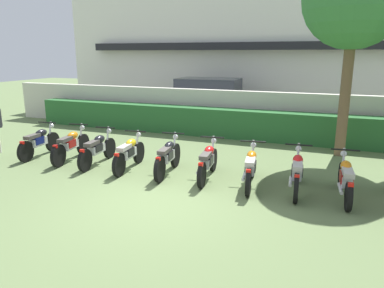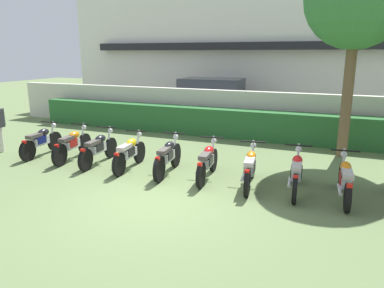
{
  "view_description": "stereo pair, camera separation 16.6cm",
  "coord_description": "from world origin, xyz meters",
  "px_view_note": "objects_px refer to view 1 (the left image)",
  "views": [
    {
      "loc": [
        3.3,
        -6.28,
        2.98
      ],
      "look_at": [
        0.0,
        2.0,
        0.75
      ],
      "focal_mm": 34.16,
      "sensor_mm": 36.0,
      "label": 1
    },
    {
      "loc": [
        3.46,
        -6.22,
        2.98
      ],
      "look_at": [
        0.0,
        2.0,
        0.75
      ],
      "focal_mm": 34.16,
      "sensor_mm": 36.0,
      "label": 2
    }
  ],
  "objects_px": {
    "motorcycle_in_row_4": "(168,157)",
    "motorcycle_in_row_7": "(297,172)",
    "motorcycle_in_row_6": "(251,167)",
    "motorcycle_in_row_5": "(208,161)",
    "motorcycle_in_row_0": "(39,142)",
    "motorcycle_in_row_1": "(71,145)",
    "motorcycle_in_row_8": "(345,178)",
    "motorcycle_in_row_2": "(97,149)",
    "parked_car": "(212,100)",
    "motorcycle_in_row_3": "(129,153)"
  },
  "relations": [
    {
      "from": "motorcycle_in_row_7",
      "to": "motorcycle_in_row_8",
      "type": "height_order",
      "value": "motorcycle_in_row_7"
    },
    {
      "from": "motorcycle_in_row_0",
      "to": "motorcycle_in_row_8",
      "type": "height_order",
      "value": "motorcycle_in_row_0"
    },
    {
      "from": "motorcycle_in_row_4",
      "to": "motorcycle_in_row_1",
      "type": "bearing_deg",
      "value": 81.23
    },
    {
      "from": "parked_car",
      "to": "motorcycle_in_row_8",
      "type": "relative_size",
      "value": 2.39
    },
    {
      "from": "motorcycle_in_row_4",
      "to": "motorcycle_in_row_8",
      "type": "xyz_separation_m",
      "value": [
        4.13,
        -0.06,
        -0.02
      ]
    },
    {
      "from": "motorcycle_in_row_3",
      "to": "motorcycle_in_row_2",
      "type": "bearing_deg",
      "value": 80.32
    },
    {
      "from": "motorcycle_in_row_4",
      "to": "motorcycle_in_row_5",
      "type": "bearing_deg",
      "value": -95.56
    },
    {
      "from": "motorcycle_in_row_6",
      "to": "motorcycle_in_row_8",
      "type": "distance_m",
      "value": 2.01
    },
    {
      "from": "motorcycle_in_row_3",
      "to": "motorcycle_in_row_5",
      "type": "distance_m",
      "value": 2.16
    },
    {
      "from": "motorcycle_in_row_2",
      "to": "motorcycle_in_row_6",
      "type": "bearing_deg",
      "value": -97.54
    },
    {
      "from": "parked_car",
      "to": "motorcycle_in_row_1",
      "type": "relative_size",
      "value": 2.37
    },
    {
      "from": "motorcycle_in_row_3",
      "to": "motorcycle_in_row_4",
      "type": "relative_size",
      "value": 0.95
    },
    {
      "from": "motorcycle_in_row_3",
      "to": "motorcycle_in_row_6",
      "type": "distance_m",
      "value": 3.23
    },
    {
      "from": "motorcycle_in_row_0",
      "to": "motorcycle_in_row_8",
      "type": "distance_m",
      "value": 8.35
    },
    {
      "from": "motorcycle_in_row_0",
      "to": "motorcycle_in_row_7",
      "type": "distance_m",
      "value": 7.37
    },
    {
      "from": "parked_car",
      "to": "motorcycle_in_row_8",
      "type": "distance_m",
      "value": 9.43
    },
    {
      "from": "parked_car",
      "to": "motorcycle_in_row_4",
      "type": "xyz_separation_m",
      "value": [
        1.41,
        -7.56,
        -0.48
      ]
    },
    {
      "from": "motorcycle_in_row_6",
      "to": "motorcycle_in_row_7",
      "type": "distance_m",
      "value": 1.02
    },
    {
      "from": "motorcycle_in_row_3",
      "to": "motorcycle_in_row_8",
      "type": "relative_size",
      "value": 0.94
    },
    {
      "from": "parked_car",
      "to": "motorcycle_in_row_4",
      "type": "bearing_deg",
      "value": -81.83
    },
    {
      "from": "motorcycle_in_row_5",
      "to": "motorcycle_in_row_7",
      "type": "height_order",
      "value": "motorcycle_in_row_7"
    },
    {
      "from": "motorcycle_in_row_0",
      "to": "motorcycle_in_row_1",
      "type": "relative_size",
      "value": 0.94
    },
    {
      "from": "motorcycle_in_row_6",
      "to": "motorcycle_in_row_7",
      "type": "xyz_separation_m",
      "value": [
        1.02,
        0.01,
        0.01
      ]
    },
    {
      "from": "parked_car",
      "to": "motorcycle_in_row_4",
      "type": "height_order",
      "value": "parked_car"
    },
    {
      "from": "motorcycle_in_row_2",
      "to": "motorcycle_in_row_7",
      "type": "height_order",
      "value": "motorcycle_in_row_7"
    },
    {
      "from": "motorcycle_in_row_5",
      "to": "motorcycle_in_row_2",
      "type": "bearing_deg",
      "value": 83.28
    },
    {
      "from": "motorcycle_in_row_5",
      "to": "motorcycle_in_row_7",
      "type": "distance_m",
      "value": 2.1
    },
    {
      "from": "motorcycle_in_row_4",
      "to": "motorcycle_in_row_7",
      "type": "distance_m",
      "value": 3.15
    },
    {
      "from": "motorcycle_in_row_2",
      "to": "motorcycle_in_row_3",
      "type": "xyz_separation_m",
      "value": [
        1.03,
        -0.06,
        0.0
      ]
    },
    {
      "from": "motorcycle_in_row_8",
      "to": "motorcycle_in_row_1",
      "type": "bearing_deg",
      "value": 83.36
    },
    {
      "from": "parked_car",
      "to": "motorcycle_in_row_8",
      "type": "xyz_separation_m",
      "value": [
        5.54,
        -7.62,
        -0.5
      ]
    },
    {
      "from": "motorcycle_in_row_5",
      "to": "motorcycle_in_row_6",
      "type": "bearing_deg",
      "value": -101.57
    },
    {
      "from": "motorcycle_in_row_2",
      "to": "motorcycle_in_row_3",
      "type": "bearing_deg",
      "value": -99.81
    },
    {
      "from": "motorcycle_in_row_4",
      "to": "motorcycle_in_row_7",
      "type": "height_order",
      "value": "motorcycle_in_row_4"
    },
    {
      "from": "motorcycle_in_row_3",
      "to": "motorcycle_in_row_8",
      "type": "height_order",
      "value": "motorcycle_in_row_3"
    },
    {
      "from": "motorcycle_in_row_1",
      "to": "motorcycle_in_row_4",
      "type": "height_order",
      "value": "motorcycle_in_row_4"
    },
    {
      "from": "motorcycle_in_row_2",
      "to": "motorcycle_in_row_5",
      "type": "relative_size",
      "value": 1.03
    },
    {
      "from": "motorcycle_in_row_7",
      "to": "motorcycle_in_row_6",
      "type": "bearing_deg",
      "value": 85.44
    },
    {
      "from": "motorcycle_in_row_1",
      "to": "motorcycle_in_row_3",
      "type": "height_order",
      "value": "motorcycle_in_row_1"
    },
    {
      "from": "parked_car",
      "to": "motorcycle_in_row_2",
      "type": "distance_m",
      "value": 7.58
    },
    {
      "from": "motorcycle_in_row_1",
      "to": "motorcycle_in_row_5",
      "type": "bearing_deg",
      "value": -99.69
    },
    {
      "from": "motorcycle_in_row_1",
      "to": "motorcycle_in_row_5",
      "type": "relative_size",
      "value": 1.04
    },
    {
      "from": "parked_car",
      "to": "motorcycle_in_row_7",
      "type": "relative_size",
      "value": 2.39
    },
    {
      "from": "motorcycle_in_row_2",
      "to": "motorcycle_in_row_7",
      "type": "xyz_separation_m",
      "value": [
        5.29,
        -0.08,
        0.01
      ]
    },
    {
      "from": "motorcycle_in_row_1",
      "to": "motorcycle_in_row_7",
      "type": "xyz_separation_m",
      "value": [
        6.23,
        -0.13,
        -0.0
      ]
    },
    {
      "from": "motorcycle_in_row_5",
      "to": "motorcycle_in_row_0",
      "type": "bearing_deg",
      "value": 82.97
    },
    {
      "from": "motorcycle_in_row_7",
      "to": "parked_car",
      "type": "bearing_deg",
      "value": 25.61
    },
    {
      "from": "motorcycle_in_row_0",
      "to": "motorcycle_in_row_7",
      "type": "height_order",
      "value": "motorcycle_in_row_7"
    },
    {
      "from": "motorcycle_in_row_4",
      "to": "motorcycle_in_row_8",
      "type": "distance_m",
      "value": 4.13
    },
    {
      "from": "motorcycle_in_row_1",
      "to": "motorcycle_in_row_8",
      "type": "distance_m",
      "value": 7.21
    }
  ]
}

